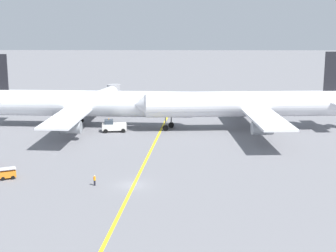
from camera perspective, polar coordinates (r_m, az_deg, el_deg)
ground_plane at (r=78.63m, az=-3.95°, el=-6.56°), size 600.00×600.00×0.00m
taxiway_stripe at (r=88.05m, az=-2.78°, el=-4.46°), size 10.61×119.62×0.01m
airliner_at_gate_left at (r=118.83m, az=-8.77°, el=2.45°), size 51.79×47.23×16.58m
airliner_being_pushed at (r=115.28m, az=8.64°, el=2.39°), size 49.15×47.32×17.40m
pushback_tug at (r=113.78m, az=-6.06°, el=0.00°), size 8.64×3.41×3.01m
gse_baggage_cart_near_cluster at (r=84.98m, az=-17.44°, el=-5.05°), size 3.14×2.55×1.71m
ground_crew_ramp_agent_by_cones at (r=78.74m, az=-8.16°, el=-5.97°), size 0.36×0.49×1.66m
jet_bridge at (r=139.51m, az=-7.16°, el=3.46°), size 8.27×21.69×5.93m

